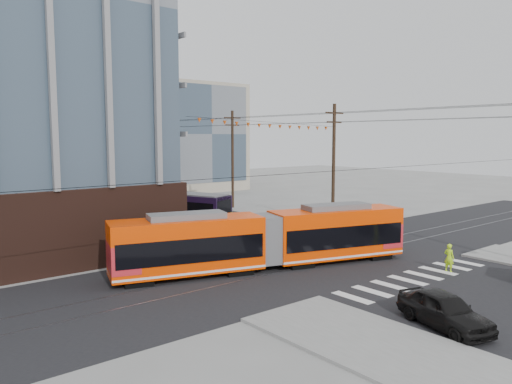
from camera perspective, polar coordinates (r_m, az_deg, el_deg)
ground at (r=32.31m, az=13.24°, el=-8.40°), size 160.00×160.00×0.00m
bg_bldg_ne_near at (r=78.38m, az=-7.97°, el=6.19°), size 14.00×14.00×16.00m
bg_bldg_ne_far at (r=96.88m, az=-13.17°, el=5.51°), size 16.00×16.00×14.00m
utility_pole_far at (r=82.01m, az=-15.37°, el=4.28°), size 0.30×0.30×11.00m
streetcar at (r=30.87m, az=1.16°, el=-5.46°), size 18.74×7.99×3.62m
city_bus at (r=45.55m, az=-9.80°, el=-1.92°), size 6.58×11.77×3.30m
black_sedan at (r=23.27m, az=20.73°, el=-12.49°), size 3.09×4.91×1.56m
parked_car_silver at (r=37.50m, az=-7.83°, el=-5.01°), size 2.09×4.87×1.56m
parked_car_white at (r=42.18m, az=-11.89°, el=-4.04°), size 1.81×4.31×1.24m
parked_car_grey at (r=47.16m, az=-14.56°, el=-2.88°), size 3.22×5.60×1.47m
pedestrian at (r=32.48m, az=21.20°, el=-7.02°), size 0.42×0.63×1.72m
jersey_barrier at (r=47.32m, az=5.93°, el=-3.06°), size 2.53×4.25×0.84m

